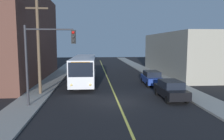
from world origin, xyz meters
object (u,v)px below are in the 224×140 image
parked_car_black (171,89)px  utility_pole_near (38,38)px  parked_car_blue (152,78)px  fire_hydrant (180,85)px  traffic_signal_left_corner (47,50)px  city_bus (84,68)px

parked_car_black → utility_pole_near: bearing=167.7°
utility_pole_near → parked_car_blue: bearing=18.7°
fire_hydrant → parked_car_black: bearing=-125.1°
traffic_signal_left_corner → fire_hydrant: (12.26, 4.56, -3.72)m
city_bus → fire_hydrant: (9.94, -5.41, -1.23)m
parked_car_black → fire_hydrant: size_ratio=5.25×
city_bus → fire_hydrant: bearing=-28.6°
city_bus → traffic_signal_left_corner: 10.54m
parked_car_black → fire_hydrant: 3.73m
parked_car_blue → utility_pole_near: 13.25m
parked_car_black → traffic_signal_left_corner: (-10.12, -1.52, 3.46)m
parked_car_black → fire_hydrant: parked_car_black is taller
utility_pole_near → traffic_signal_left_corner: (1.60, -4.08, -1.00)m
parked_car_black → fire_hydrant: (2.14, 3.04, -0.26)m
city_bus → parked_car_black: 11.55m
city_bus → traffic_signal_left_corner: bearing=-103.1°
utility_pole_near → traffic_signal_left_corner: size_ratio=1.55×
parked_car_black → utility_pole_near: 12.80m
utility_pole_near → parked_car_black: bearing=-12.3°
parked_car_black → utility_pole_near: (-11.72, 2.56, 4.46)m
parked_car_blue → fire_hydrant: 4.07m
parked_car_black → fire_hydrant: bearing=54.9°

